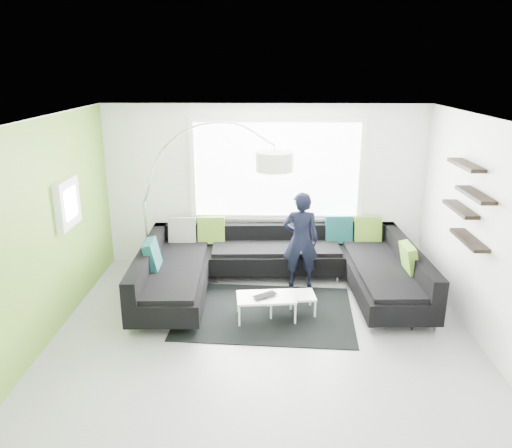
{
  "coord_description": "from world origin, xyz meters",
  "views": [
    {
      "loc": [
        0.02,
        -5.91,
        3.4
      ],
      "look_at": [
        -0.12,
        0.9,
        1.22
      ],
      "focal_mm": 35.0,
      "sensor_mm": 36.0,
      "label": 1
    }
  ],
  "objects": [
    {
      "name": "sectional_sofa",
      "position": [
        0.22,
        1.15,
        0.4
      ],
      "size": [
        4.27,
        2.73,
        0.9
      ],
      "rotation": [
        0.0,
        0.0,
        0.03
      ],
      "color": "black",
      "rests_on": "ground"
    },
    {
      "name": "person",
      "position": [
        0.57,
        1.48,
        0.78
      ],
      "size": [
        0.59,
        0.41,
        1.56
      ],
      "primitive_type": "imported",
      "rotation": [
        0.0,
        0.0,
        3.11
      ],
      "color": "black",
      "rests_on": "ground"
    },
    {
      "name": "coffee_table",
      "position": [
        0.21,
        0.46,
        0.17
      ],
      "size": [
        1.1,
        0.71,
        0.34
      ],
      "primitive_type": "cube",
      "rotation": [
        0.0,
        0.0,
        0.1
      ],
      "color": "white",
      "rests_on": "ground"
    },
    {
      "name": "room_shell",
      "position": [
        0.04,
        0.21,
        1.81
      ],
      "size": [
        5.54,
        5.04,
        2.82
      ],
      "color": "white",
      "rests_on": "ground"
    },
    {
      "name": "ground",
      "position": [
        0.0,
        0.0,
        0.0
      ],
      "size": [
        5.5,
        5.5,
        0.0
      ],
      "primitive_type": "plane",
      "color": "gray",
      "rests_on": "ground"
    },
    {
      "name": "side_table",
      "position": [
        2.14,
        0.25,
        0.24
      ],
      "size": [
        0.38,
        0.38,
        0.48
      ],
      "primitive_type": "cube",
      "rotation": [
        0.0,
        0.0,
        0.08
      ],
      "color": "black",
      "rests_on": "ground"
    },
    {
      "name": "rug",
      "position": [
        0.02,
        0.53,
        0.01
      ],
      "size": [
        2.59,
        1.96,
        0.01
      ],
      "primitive_type": "cube",
      "rotation": [
        0.0,
        0.0,
        -0.07
      ],
      "color": "black",
      "rests_on": "ground"
    },
    {
      "name": "arc_lamp",
      "position": [
        -1.94,
        1.79,
        1.31
      ],
      "size": [
        2.66,
        1.73,
        2.61
      ],
      "primitive_type": null,
      "rotation": [
        0.0,
        0.0,
        -0.26
      ],
      "color": "silver",
      "rests_on": "ground"
    },
    {
      "name": "laptop",
      "position": [
        0.04,
        0.32,
        0.35
      ],
      "size": [
        0.56,
        0.56,
        0.03
      ],
      "primitive_type": "imported",
      "rotation": [
        0.0,
        0.0,
        0.61
      ],
      "color": "black",
      "rests_on": "coffee_table"
    }
  ]
}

